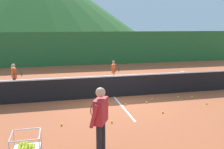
# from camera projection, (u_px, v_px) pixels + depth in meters

# --- Properties ---
(ground_plane) EXTENTS (120.00, 120.00, 0.00)m
(ground_plane) POSITION_uv_depth(u_px,v_px,m) (114.00, 97.00, 10.72)
(ground_plane) COLOR #B25633
(line_baseline_far) EXTENTS (12.16, 0.08, 0.01)m
(line_baseline_far) POSITION_uv_depth(u_px,v_px,m) (96.00, 76.00, 15.19)
(line_baseline_far) COLOR white
(line_baseline_far) RESTS_ON ground
(line_service_center) EXTENTS (0.08, 5.83, 0.01)m
(line_service_center) POSITION_uv_depth(u_px,v_px,m) (114.00, 97.00, 10.71)
(line_service_center) COLOR white
(line_service_center) RESTS_ON ground
(tennis_net) EXTENTS (11.65, 0.08, 1.05)m
(tennis_net) POSITION_uv_depth(u_px,v_px,m) (114.00, 86.00, 10.62)
(tennis_net) COLOR #333338
(tennis_net) RESTS_ON ground
(instructor) EXTENTS (0.53, 0.84, 1.69)m
(instructor) POSITION_uv_depth(u_px,v_px,m) (100.00, 115.00, 5.71)
(instructor) COLOR black
(instructor) RESTS_ON ground
(student_0) EXTENTS (0.56, 0.54, 1.31)m
(student_0) POSITION_uv_depth(u_px,v_px,m) (14.00, 74.00, 11.70)
(student_0) COLOR navy
(student_0) RESTS_ON ground
(student_1) EXTENTS (0.41, 0.68, 1.26)m
(student_1) POSITION_uv_depth(u_px,v_px,m) (114.00, 70.00, 13.06)
(student_1) COLOR silver
(student_1) RESTS_ON ground
(ball_cart) EXTENTS (0.58, 0.58, 0.90)m
(ball_cart) POSITION_uv_depth(u_px,v_px,m) (26.00, 148.00, 5.02)
(ball_cart) COLOR #B7B7BC
(ball_cart) RESTS_ON ground
(tennis_ball_1) EXTENTS (0.07, 0.07, 0.07)m
(tennis_ball_1) POSITION_uv_depth(u_px,v_px,m) (178.00, 97.00, 10.60)
(tennis_ball_1) COLOR yellow
(tennis_ball_1) RESTS_ON ground
(tennis_ball_3) EXTENTS (0.07, 0.07, 0.07)m
(tennis_ball_3) POSITION_uv_depth(u_px,v_px,m) (192.00, 97.00, 10.65)
(tennis_ball_3) COLOR yellow
(tennis_ball_3) RESTS_ON ground
(tennis_ball_4) EXTENTS (0.07, 0.07, 0.07)m
(tennis_ball_4) POSITION_uv_depth(u_px,v_px,m) (126.00, 104.00, 9.60)
(tennis_ball_4) COLOR yellow
(tennis_ball_4) RESTS_ON ground
(tennis_ball_5) EXTENTS (0.07, 0.07, 0.07)m
(tennis_ball_5) POSITION_uv_depth(u_px,v_px,m) (206.00, 103.00, 9.71)
(tennis_ball_5) COLOR yellow
(tennis_ball_5) RESTS_ON ground
(tennis_ball_6) EXTENTS (0.07, 0.07, 0.07)m
(tennis_ball_6) POSITION_uv_depth(u_px,v_px,m) (62.00, 125.00, 7.63)
(tennis_ball_6) COLOR yellow
(tennis_ball_6) RESTS_ON ground
(tennis_ball_7) EXTENTS (0.07, 0.07, 0.07)m
(tennis_ball_7) POSITION_uv_depth(u_px,v_px,m) (152.00, 99.00, 10.31)
(tennis_ball_7) COLOR yellow
(tennis_ball_7) RESTS_ON ground
(tennis_ball_8) EXTENTS (0.07, 0.07, 0.07)m
(tennis_ball_8) POSITION_uv_depth(u_px,v_px,m) (147.00, 102.00, 9.86)
(tennis_ball_8) COLOR yellow
(tennis_ball_8) RESTS_ON ground
(tennis_ball_9) EXTENTS (0.07, 0.07, 0.07)m
(tennis_ball_9) POSITION_uv_depth(u_px,v_px,m) (163.00, 112.00, 8.72)
(tennis_ball_9) COLOR yellow
(tennis_ball_9) RESTS_ON ground
(tennis_ball_10) EXTENTS (0.07, 0.07, 0.07)m
(tennis_ball_10) POSITION_uv_depth(u_px,v_px,m) (112.00, 122.00, 7.85)
(tennis_ball_10) COLOR yellow
(tennis_ball_10) RESTS_ON ground
(windscreen_fence) EXTENTS (26.76, 0.08, 2.65)m
(windscreen_fence) POSITION_uv_depth(u_px,v_px,m) (86.00, 48.00, 19.39)
(windscreen_fence) COLOR #286B33
(windscreen_fence) RESTS_ON ground
(hill_0) EXTENTS (53.13, 53.13, 18.34)m
(hill_0) POSITION_uv_depth(u_px,v_px,m) (34.00, 0.00, 57.18)
(hill_0) COLOR #2D6628
(hill_0) RESTS_ON ground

